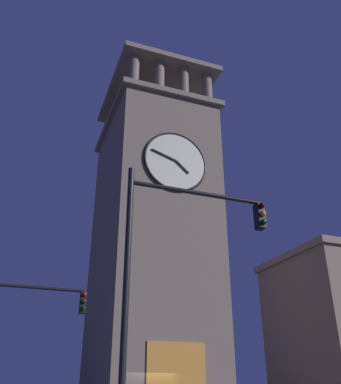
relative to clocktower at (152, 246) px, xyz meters
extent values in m
cube|color=#75665B|center=(0.00, -0.03, -0.61)|extent=(6.78, 8.97, 19.93)
cube|color=#75665B|center=(0.00, -0.03, 9.55)|extent=(7.38, 9.57, 0.40)
cylinder|color=#75665B|center=(-2.79, 3.86, 11.13)|extent=(0.70, 0.70, 2.76)
cylinder|color=#75665B|center=(-0.93, 3.86, 11.13)|extent=(0.70, 0.70, 2.76)
cylinder|color=#75665B|center=(0.93, 3.86, 11.13)|extent=(0.70, 0.70, 2.76)
cylinder|color=#75665B|center=(2.79, 3.86, 11.13)|extent=(0.70, 0.70, 2.76)
cylinder|color=#75665B|center=(-2.79, -3.91, 11.13)|extent=(0.70, 0.70, 2.76)
cylinder|color=#75665B|center=(-0.93, -3.91, 11.13)|extent=(0.70, 0.70, 2.76)
cylinder|color=#75665B|center=(0.93, -3.91, 11.13)|extent=(0.70, 0.70, 2.76)
cylinder|color=#75665B|center=(2.79, -3.91, 11.13)|extent=(0.70, 0.70, 2.76)
cube|color=#75665B|center=(0.00, -0.03, 12.71)|extent=(7.38, 9.57, 0.40)
cylinder|color=black|center=(0.00, -0.03, 14.33)|extent=(0.12, 0.12, 2.83)
cylinder|color=silver|center=(0.00, 4.52, 4.18)|extent=(4.04, 0.12, 4.04)
torus|color=black|center=(0.00, 4.54, 4.18)|extent=(4.20, 0.16, 4.20)
cube|color=black|center=(-0.42, 4.62, 3.81)|extent=(0.92, 0.06, 0.82)
cube|color=black|center=(0.82, 4.62, 4.44)|extent=(1.68, 0.06, 0.63)
cube|color=orange|center=(0.00, 4.41, -8.58)|extent=(3.20, 0.24, 4.00)
cylinder|color=black|center=(7.54, 10.40, -5.61)|extent=(3.24, 0.12, 0.12)
cube|color=black|center=(5.91, 10.40, -6.04)|extent=(0.22, 0.30, 0.75)
sphere|color=red|center=(5.91, 10.58, -5.76)|extent=(0.16, 0.16, 0.16)
sphere|color=#392705|center=(5.91, 10.58, -6.01)|extent=(0.16, 0.16, 0.16)
sphere|color=#063316|center=(5.91, 10.58, -6.26)|extent=(0.16, 0.16, 0.16)
cylinder|color=black|center=(5.91, 16.57, -7.12)|extent=(0.16, 0.16, 6.92)
cylinder|color=black|center=(4.01, 16.57, -4.06)|extent=(3.80, 0.12, 0.12)
cube|color=black|center=(2.10, 16.57, -4.48)|extent=(0.22, 0.30, 0.75)
sphere|color=#360505|center=(2.10, 16.75, -4.21)|extent=(0.16, 0.16, 0.16)
sphere|color=orange|center=(2.10, 16.75, -4.46)|extent=(0.16, 0.16, 0.16)
sphere|color=#063316|center=(2.10, 16.75, -4.71)|extent=(0.16, 0.16, 0.16)
camera|label=1|loc=(8.36, 26.13, -9.05)|focal=39.61mm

